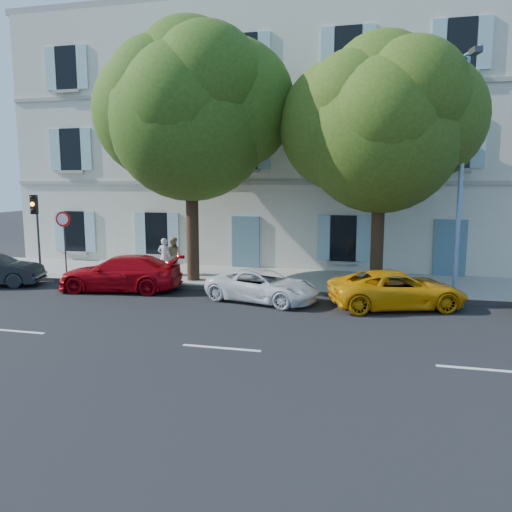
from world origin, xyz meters
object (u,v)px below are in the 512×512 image
(street_lamp, at_px, (462,163))
(pedestrian_a, at_px, (165,257))
(car_yellow_supercar, at_px, (397,289))
(pedestrian_b, at_px, (173,256))
(traffic_light, at_px, (36,218))
(car_white_coupe, at_px, (263,286))
(road_sign, at_px, (64,230))
(tree_left, at_px, (190,120))
(tree_right, at_px, (381,133))
(car_red_coupe, at_px, (121,273))

(street_lamp, height_order, pedestrian_a, street_lamp)
(car_yellow_supercar, bearing_deg, pedestrian_b, 52.55)
(street_lamp, bearing_deg, car_yellow_supercar, -141.25)
(traffic_light, bearing_deg, street_lamp, 0.53)
(pedestrian_b, bearing_deg, car_white_coupe, 143.45)
(car_white_coupe, xyz_separation_m, pedestrian_a, (-4.90, 2.95, 0.40))
(car_yellow_supercar, relative_size, pedestrian_a, 2.77)
(road_sign, bearing_deg, car_white_coupe, -10.76)
(tree_left, relative_size, road_sign, 3.60)
(car_yellow_supercar, bearing_deg, traffic_light, 65.81)
(car_yellow_supercar, distance_m, tree_right, 5.58)
(tree_right, relative_size, pedestrian_a, 5.53)
(car_red_coupe, distance_m, tree_left, 6.42)
(car_red_coupe, xyz_separation_m, pedestrian_b, (0.89, 2.90, 0.28))
(car_red_coupe, distance_m, pedestrian_b, 3.05)
(car_yellow_supercar, bearing_deg, car_white_coupe, 73.75)
(tree_left, height_order, traffic_light, tree_left)
(traffic_light, xyz_separation_m, street_lamp, (16.41, 0.15, 2.08))
(street_lamp, bearing_deg, car_white_coupe, -164.60)
(pedestrian_b, bearing_deg, traffic_light, 16.18)
(traffic_light, bearing_deg, car_red_coupe, -15.38)
(road_sign, distance_m, pedestrian_b, 4.54)
(tree_right, bearing_deg, road_sign, -177.21)
(car_white_coupe, distance_m, street_lamp, 7.83)
(street_lamp, bearing_deg, tree_left, 176.94)
(street_lamp, bearing_deg, tree_right, 169.29)
(tree_left, relative_size, street_lamp, 1.22)
(car_red_coupe, bearing_deg, car_yellow_supercar, 81.30)
(road_sign, distance_m, pedestrian_a, 4.21)
(car_white_coupe, distance_m, tree_left, 7.14)
(street_lamp, height_order, pedestrian_b, street_lamp)
(car_red_coupe, height_order, car_yellow_supercar, car_red_coupe)
(street_lamp, distance_m, pedestrian_b, 11.78)
(tree_right, xyz_separation_m, street_lamp, (2.66, -0.50, -1.06))
(tree_left, bearing_deg, street_lamp, -3.06)
(tree_left, bearing_deg, car_yellow_supercar, -15.17)
(tree_left, bearing_deg, traffic_light, -174.17)
(car_red_coupe, xyz_separation_m, road_sign, (-3.19, 1.27, 1.43))
(traffic_light, height_order, road_sign, traffic_light)
(car_red_coupe, relative_size, street_lamp, 0.57)
(car_white_coupe, distance_m, traffic_light, 10.33)
(traffic_light, relative_size, pedestrian_b, 2.13)
(road_sign, bearing_deg, pedestrian_a, 18.54)
(car_red_coupe, bearing_deg, pedestrian_a, 158.38)
(street_lamp, bearing_deg, road_sign, -179.60)
(tree_right, bearing_deg, car_red_coupe, -168.57)
(car_yellow_supercar, relative_size, tree_right, 0.50)
(car_white_coupe, relative_size, car_yellow_supercar, 0.89)
(car_white_coupe, xyz_separation_m, tree_right, (3.75, 2.27, 5.19))
(car_yellow_supercar, xyz_separation_m, pedestrian_b, (-9.09, 3.12, 0.33))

